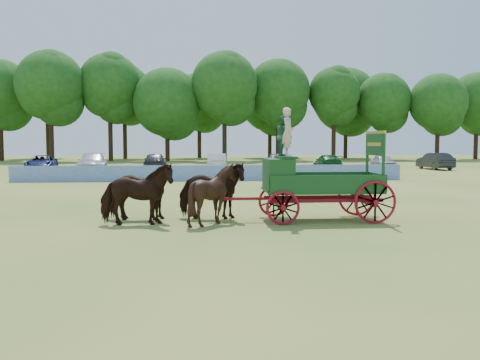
% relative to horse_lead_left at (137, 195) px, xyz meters
% --- Properties ---
extents(ground, '(160.00, 160.00, 0.00)m').
position_rel_horse_lead_left_xyz_m(ground, '(4.01, 0.53, -0.97)').
color(ground, '#A7984B').
rests_on(ground, ground).
extents(horse_lead_left, '(2.34, 1.15, 1.94)m').
position_rel_horse_lead_left_xyz_m(horse_lead_left, '(0.00, 0.00, 0.00)').
color(horse_lead_left, black).
rests_on(horse_lead_left, ground).
extents(horse_lead_right, '(2.39, 1.27, 1.94)m').
position_rel_horse_lead_left_xyz_m(horse_lead_right, '(0.00, 1.10, 0.00)').
color(horse_lead_right, black).
rests_on(horse_lead_right, ground).
extents(horse_wheel_left, '(1.90, 1.72, 1.95)m').
position_rel_horse_lead_left_xyz_m(horse_wheel_left, '(2.40, 0.00, 0.00)').
color(horse_wheel_left, black).
rests_on(horse_wheel_left, ground).
extents(horse_wheel_right, '(2.44, 1.41, 1.94)m').
position_rel_horse_lead_left_xyz_m(horse_wheel_right, '(2.40, 1.10, 0.00)').
color(horse_wheel_right, black).
rests_on(horse_wheel_right, ground).
extents(farm_dray, '(6.00, 2.00, 3.74)m').
position_rel_horse_lead_left_xyz_m(farm_dray, '(5.38, 0.56, 0.60)').
color(farm_dray, maroon).
rests_on(farm_dray, ground).
extents(sponsor_banner, '(26.00, 0.08, 1.05)m').
position_rel_horse_lead_left_xyz_m(sponsor_banner, '(3.01, 18.53, -0.45)').
color(sponsor_banner, blue).
rests_on(sponsor_banner, ground).
extents(parked_cars, '(48.16, 7.50, 1.64)m').
position_rel_horse_lead_left_xyz_m(parked_cars, '(0.68, 30.62, -0.21)').
color(parked_cars, silver).
rests_on(parked_cars, ground).
extents(treeline, '(91.28, 22.34, 14.42)m').
position_rel_horse_lead_left_xyz_m(treeline, '(1.81, 59.15, 8.10)').
color(treeline, '#382314').
rests_on(treeline, ground).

